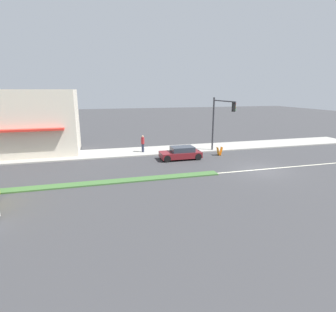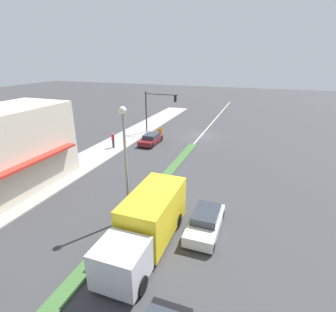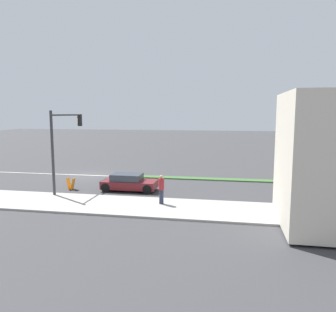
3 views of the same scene
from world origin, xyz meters
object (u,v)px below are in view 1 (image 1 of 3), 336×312
Objects in this scene: traffic_signal_main at (220,116)px; pedestrian at (143,143)px; warning_aframe_sign at (219,151)px; sedan_maroon at (181,153)px.

traffic_signal_main is 3.18× the size of pedestrian.
warning_aframe_sign is at bearing -111.87° from pedestrian.
pedestrian is (2.29, 7.51, -2.85)m from traffic_signal_main.
warning_aframe_sign is (-2.95, -7.36, -0.63)m from pedestrian.
warning_aframe_sign is at bearing 167.39° from traffic_signal_main.
warning_aframe_sign is at bearing -83.83° from sedan_maroon.
traffic_signal_main is at bearing -75.69° from sedan_maroon.
pedestrian is at bearing 73.04° from traffic_signal_main.
traffic_signal_main is 6.69× the size of warning_aframe_sign.
traffic_signal_main is 1.44× the size of sedan_maroon.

